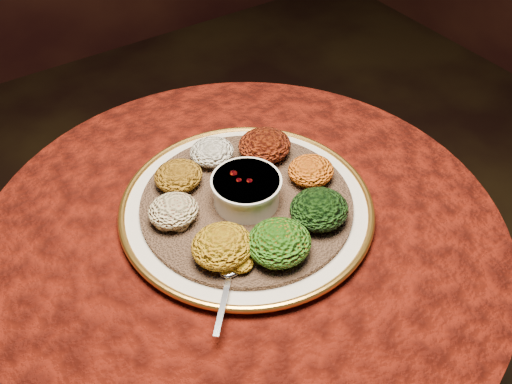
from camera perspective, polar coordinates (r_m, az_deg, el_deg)
table at (r=1.17m, az=-1.19°, el=-9.57°), size 0.96×0.96×0.73m
platter at (r=1.05m, az=-0.94°, el=-1.54°), size 0.52×0.52×0.02m
injera at (r=1.05m, az=-0.95°, el=-1.12°), size 0.46×0.46×0.01m
stew_bowl at (r=1.02m, az=-0.97°, el=0.30°), size 0.13×0.13×0.05m
spoon at (r=0.92m, az=-2.67°, el=-8.31°), size 0.11×0.11×0.01m
portion_ayib at (r=1.12m, az=-4.44°, el=4.02°), size 0.09×0.08×0.04m
portion_kitfo at (r=1.12m, az=0.86°, el=4.68°), size 0.11×0.10×0.05m
portion_tikil at (r=1.08m, az=5.51°, el=2.15°), size 0.09×0.08×0.04m
portion_gomen at (r=1.00m, az=6.32°, el=-1.71°), size 0.11×0.10×0.05m
portion_mixveg at (r=0.94m, az=2.31°, el=-5.07°), size 0.11×0.10×0.05m
portion_kik at (r=0.94m, az=-3.39°, el=-5.41°), size 0.10×0.10×0.05m
portion_timatim at (r=1.01m, az=-8.27°, el=-1.86°), size 0.09×0.08×0.04m
portion_shiro at (r=1.07m, az=-7.77°, el=1.60°), size 0.09×0.09×0.04m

